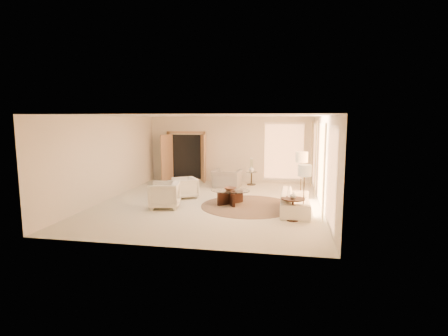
% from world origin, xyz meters
% --- Properties ---
extents(room, '(7.04, 8.04, 2.83)m').
position_xyz_m(room, '(0.00, 0.00, 1.40)').
color(room, beige).
rests_on(room, ground).
extents(windows_right, '(0.10, 6.40, 2.40)m').
position_xyz_m(windows_right, '(3.45, 0.10, 1.35)').
color(windows_right, '#F2A261').
rests_on(windows_right, room).
extents(window_back_corner, '(1.70, 0.10, 2.40)m').
position_xyz_m(window_back_corner, '(2.30, 3.95, 1.35)').
color(window_back_corner, '#F2A261').
rests_on(window_back_corner, room).
extents(curtains_right, '(0.06, 5.20, 2.60)m').
position_xyz_m(curtains_right, '(3.40, 1.00, 1.30)').
color(curtains_right, '#D2C189').
rests_on(curtains_right, room).
extents(french_doors, '(1.95, 0.66, 2.16)m').
position_xyz_m(french_doors, '(-1.90, 3.82, 1.07)').
color(french_doors, tan).
rests_on(french_doors, room).
extents(area_rug, '(3.59, 3.59, 0.01)m').
position_xyz_m(area_rug, '(1.28, -0.17, 0.01)').
color(area_rug, '#3D2C20').
rests_on(area_rug, room).
extents(sofa, '(0.86, 2.12, 0.61)m').
position_xyz_m(sofa, '(2.71, -0.58, 0.31)').
color(sofa, silver).
rests_on(sofa, room).
extents(armchair_left, '(1.00, 1.01, 0.77)m').
position_xyz_m(armchair_left, '(-1.01, 0.60, 0.39)').
color(armchair_left, silver).
rests_on(armchair_left, room).
extents(armchair_right, '(0.94, 0.98, 0.88)m').
position_xyz_m(armchair_right, '(-1.23, -0.84, 0.44)').
color(armchair_right, silver).
rests_on(armchair_right, room).
extents(accent_chair, '(1.13, 0.78, 0.94)m').
position_xyz_m(accent_chair, '(0.11, 2.64, 0.47)').
color(accent_chair, gray).
rests_on(accent_chair, room).
extents(coffee_table, '(1.48, 1.48, 0.46)m').
position_xyz_m(coffee_table, '(0.69, -0.05, 0.29)').
color(coffee_table, black).
rests_on(coffee_table, room).
extents(end_table, '(0.63, 0.63, 0.60)m').
position_xyz_m(end_table, '(2.62, -1.49, 0.41)').
color(end_table, black).
rests_on(end_table, room).
extents(side_table, '(0.47, 0.47, 0.55)m').
position_xyz_m(side_table, '(1.01, 3.40, 0.33)').
color(side_table, '#2B2417').
rests_on(side_table, room).
extents(floor_lamp_near, '(0.40, 0.40, 1.65)m').
position_xyz_m(floor_lamp_near, '(2.90, 0.70, 1.40)').
color(floor_lamp_near, '#2B2417').
rests_on(floor_lamp_near, room).
extents(floor_lamp_far, '(0.36, 0.36, 1.49)m').
position_xyz_m(floor_lamp_far, '(2.90, -1.34, 1.27)').
color(floor_lamp_far, '#2B2417').
rests_on(floor_lamp_far, room).
extents(bowl, '(0.48, 0.48, 0.09)m').
position_xyz_m(bowl, '(0.69, -0.05, 0.50)').
color(bowl, brown).
rests_on(bowl, coffee_table).
extents(end_vase, '(0.22, 0.22, 0.18)m').
position_xyz_m(end_vase, '(2.62, -1.49, 0.68)').
color(end_vase, silver).
rests_on(end_vase, end_table).
extents(side_vase, '(0.25, 0.25, 0.23)m').
position_xyz_m(side_vase, '(1.01, 3.40, 0.66)').
color(side_vase, silver).
rests_on(side_vase, side_table).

